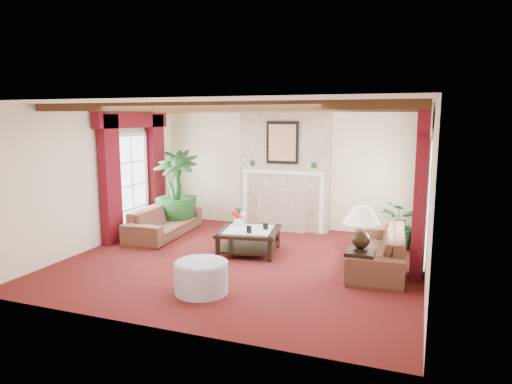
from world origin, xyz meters
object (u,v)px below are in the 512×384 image
at_px(side_table, 360,267).
at_px(ottoman, 201,277).
at_px(sofa_right, 377,242).
at_px(coffee_table, 249,241).
at_px(sofa_left, 164,216).
at_px(potted_palm, 177,207).

bearing_deg(side_table, ottoman, -150.44).
bearing_deg(sofa_right, coffee_table, -94.36).
distance_m(sofa_left, side_table, 4.52).
relative_size(sofa_left, potted_palm, 1.13).
bearing_deg(ottoman, coffee_table, 91.79).
bearing_deg(coffee_table, ottoman, -97.59).
xyz_separation_m(coffee_table, side_table, (2.14, -0.88, 0.03)).
height_order(sofa_left, ottoman, sofa_left).
relative_size(sofa_left, sofa_right, 0.97).
bearing_deg(potted_palm, coffee_table, -28.81).
xyz_separation_m(sofa_left, coffee_table, (2.14, -0.55, -0.20)).
bearing_deg(ottoman, sofa_left, 130.23).
relative_size(sofa_right, coffee_table, 2.08).
distance_m(sofa_right, ottoman, 3.03).
bearing_deg(ottoman, side_table, 29.56).
distance_m(potted_palm, ottoman, 4.01).
xyz_separation_m(potted_palm, coffee_table, (2.23, -1.23, -0.27)).
distance_m(sofa_left, coffee_table, 2.22).
bearing_deg(side_table, sofa_left, 161.53).
xyz_separation_m(sofa_left, sofa_right, (4.45, -0.58, 0.01)).
relative_size(potted_palm, side_table, 3.80).
relative_size(potted_palm, ottoman, 2.49).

